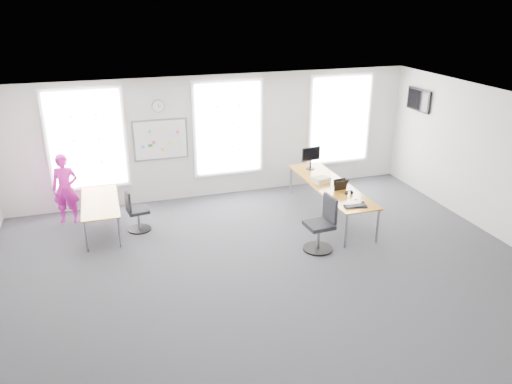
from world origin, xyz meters
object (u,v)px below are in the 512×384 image
object	(u,v)px
chair_left	(136,213)
chair_right	(322,227)
person	(65,189)
keyboard	(355,206)
headphones	(349,193)
desk_right	(330,187)
monitor	(311,156)
desk_left	(100,204)

from	to	relation	value
chair_left	chair_right	bearing A→B (deg)	-128.22
chair_left	person	xyz separation A→B (m)	(-1.39, 0.93, 0.37)
keyboard	headphones	xyz separation A→B (m)	(0.17, 0.62, 0.03)
keyboard	chair_right	bearing A→B (deg)	-155.34
desk_right	monitor	size ratio (longest dim) A/B	5.62
keyboard	headphones	distance (m)	0.65
desk_left	chair_left	xyz separation A→B (m)	(0.70, -0.19, -0.21)
desk_left	chair_left	world-z (taller)	chair_left
chair_left	headphones	distance (m)	4.57
chair_left	person	world-z (taller)	person
keyboard	desk_right	bearing A→B (deg)	102.63
chair_right	headphones	size ratio (longest dim) A/B	6.77
headphones	person	bearing A→B (deg)	149.22
chair_left	monitor	xyz separation A→B (m)	(4.27, 0.56, 0.69)
desk_right	headphones	bearing A→B (deg)	-81.14
person	headphones	xyz separation A→B (m)	(5.78, -2.14, 0.03)
chair_left	headphones	size ratio (longest dim) A/B	5.70
chair_right	monitor	xyz separation A→B (m)	(0.83, 2.53, 0.61)
desk_right	chair_right	distance (m)	1.67
desk_left	person	distance (m)	1.03
desk_right	desk_left	world-z (taller)	desk_right
desk_right	monitor	xyz separation A→B (m)	(-0.01, 1.11, 0.38)
desk_left	person	xyz separation A→B (m)	(-0.70, 0.74, 0.15)
chair_right	monitor	size ratio (longest dim) A/B	2.00
chair_left	headphones	bearing A→B (deg)	-113.92
chair_left	person	bearing A→B (deg)	47.89
chair_left	desk_right	bearing A→B (deg)	-105.66
desk_right	chair_left	world-z (taller)	chair_left
desk_right	keyboard	bearing A→B (deg)	-92.82
monitor	chair_left	bearing A→B (deg)	178.62
headphones	monitor	distance (m)	1.81
desk_left	monitor	world-z (taller)	monitor
headphones	chair_right	bearing A→B (deg)	-152.20
chair_right	keyboard	xyz separation A→B (m)	(0.78, 0.13, 0.29)
desk_left	monitor	bearing A→B (deg)	4.33
chair_right	keyboard	size ratio (longest dim) A/B	2.42
chair_right	chair_left	world-z (taller)	chair_right
keyboard	monitor	distance (m)	2.42
person	headphones	bearing A→B (deg)	-9.69
person	keyboard	size ratio (longest dim) A/B	3.39
chair_right	headphones	world-z (taller)	chair_right
desk_right	chair_left	size ratio (longest dim) A/B	3.34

